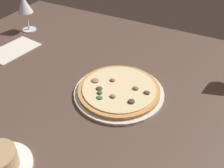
# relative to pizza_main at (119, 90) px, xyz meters

# --- Properties ---
(dining_table) EXTENTS (1.50, 1.10, 0.04)m
(dining_table) POSITION_rel_pizza_main_xyz_m (0.05, 0.00, -0.03)
(dining_table) COLOR brown
(dining_table) RESTS_ON ground
(pizza_main) EXTENTS (0.30, 0.30, 0.03)m
(pizza_main) POSITION_rel_pizza_main_xyz_m (0.00, 0.00, 0.00)
(pizza_main) COLOR silver
(pizza_main) RESTS_ON dining_table
(wine_glass_near) EXTENTS (0.07, 0.07, 0.16)m
(wine_glass_near) POSITION_rel_pizza_main_xyz_m (0.59, -0.22, 0.11)
(wine_glass_near) COLOR silver
(wine_glass_near) RESTS_ON dining_table
(paper_menu) EXTENTS (0.15, 0.22, 0.00)m
(paper_menu) POSITION_rel_pizza_main_xyz_m (0.52, -0.05, -0.01)
(paper_menu) COLOR silver
(paper_menu) RESTS_ON dining_table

